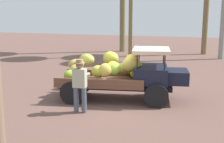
{
  "coord_description": "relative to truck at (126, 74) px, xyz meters",
  "views": [
    {
      "loc": [
        3.0,
        -9.37,
        3.01
      ],
      "look_at": [
        -0.34,
        0.26,
        1.0
      ],
      "focal_mm": 47.52,
      "sensor_mm": 36.0,
      "label": 1
    }
  ],
  "objects": [
    {
      "name": "wooden_crate",
      "position": [
        -2.59,
        0.64,
        -0.72
      ],
      "size": [
        0.54,
        0.41,
        0.45
      ],
      "primitive_type": "cube",
      "rotation": [
        0.0,
        0.0,
        3.07
      ],
      "color": "brown",
      "rests_on": "ground"
    },
    {
      "name": "ground_plane",
      "position": [
        -0.13,
        -0.37,
        -0.94
      ],
      "size": [
        60.0,
        60.0,
        0.0
      ],
      "primitive_type": "plane",
      "color": "brown"
    },
    {
      "name": "farmer",
      "position": [
        -0.93,
        -1.79,
        0.0
      ],
      "size": [
        0.53,
        0.47,
        1.66
      ],
      "rotation": [
        0.0,
        0.0,
        1.65
      ],
      "color": "#505B69",
      "rests_on": "ground"
    },
    {
      "name": "truck",
      "position": [
        0.0,
        0.0,
        0.0
      ],
      "size": [
        4.64,
        2.43,
        1.83
      ],
      "rotation": [
        0.0,
        0.0,
        0.2
      ],
      "color": "black",
      "rests_on": "ground"
    }
  ]
}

